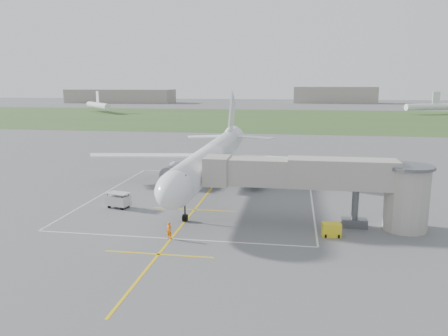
% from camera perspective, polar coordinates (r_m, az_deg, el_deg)
% --- Properties ---
extents(ground, '(700.00, 700.00, 0.00)m').
position_cam_1_polar(ground, '(61.86, -1.79, -2.86)').
color(ground, '#545456').
rests_on(ground, ground).
extents(grass_strip, '(700.00, 120.00, 0.02)m').
position_cam_1_polar(grass_strip, '(189.86, 5.76, 6.52)').
color(grass_strip, '#315324').
rests_on(grass_strip, ground).
extents(apron_markings, '(28.20, 60.00, 0.01)m').
position_cam_1_polar(apron_markings, '(56.34, -2.93, -4.26)').
color(apron_markings, yellow).
rests_on(apron_markings, ground).
extents(airliner, '(38.93, 46.75, 13.52)m').
position_cam_1_polar(airliner, '(61.68, -1.69, 1.27)').
color(airliner, white).
rests_on(airliner, ground).
extents(jet_bridge, '(23.40, 5.00, 7.20)m').
position_cam_1_polar(jet_bridge, '(46.73, 14.15, -1.81)').
color(jet_bridge, '#9C948D').
rests_on(jet_bridge, ground).
extents(gpu_unit, '(1.90, 1.42, 1.35)m').
position_cam_1_polar(gpu_unit, '(44.63, 13.86, -7.84)').
color(gpu_unit, yellow).
rests_on(gpu_unit, ground).
extents(baggage_cart, '(3.00, 2.25, 1.86)m').
position_cam_1_polar(baggage_cart, '(54.39, -13.62, -4.09)').
color(baggage_cart, '#B6B6B6').
rests_on(baggage_cart, ground).
extents(ramp_worker_nose, '(0.68, 0.53, 1.65)m').
position_cam_1_polar(ramp_worker_nose, '(42.91, -7.18, -8.15)').
color(ramp_worker_nose, orange).
rests_on(ramp_worker_nose, ground).
extents(ramp_worker_wing, '(0.97, 0.94, 1.58)m').
position_cam_1_polar(ramp_worker_wing, '(61.04, -6.80, -2.36)').
color(ramp_worker_wing, '#F45807').
rests_on(ramp_worker_wing, ground).
extents(distant_hangars, '(345.00, 49.00, 12.00)m').
position_cam_1_polar(distant_hangars, '(325.44, 4.41, 9.32)').
color(distant_hangars, gray).
rests_on(distant_hangars, ground).
extents(distant_aircraft, '(193.08, 34.98, 8.85)m').
position_cam_1_polar(distant_aircraft, '(218.81, 4.99, 8.07)').
color(distant_aircraft, white).
rests_on(distant_aircraft, ground).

